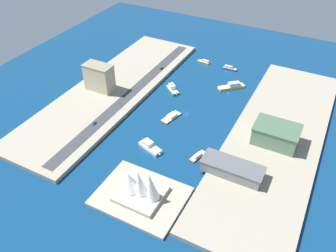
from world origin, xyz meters
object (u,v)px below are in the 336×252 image
at_px(ferry_yellow_fast, 232,86).
at_px(warehouse_low_gray, 232,169).
at_px(tugboat_red, 198,156).
at_px(ferry_green_doubledeck, 172,89).
at_px(patrol_launch_navy, 229,68).
at_px(water_taxi_orange, 204,62).
at_px(ferry_white_commuter, 150,147).
at_px(opera_landmark, 139,187).
at_px(suv_black, 162,68).
at_px(traffic_light_waterfront, 121,105).
at_px(office_block_beige, 99,77).
at_px(terminal_long_green, 276,134).
at_px(hatchback_blue, 94,123).
at_px(barge_flat_brown, 171,117).

bearing_deg(ferry_yellow_fast, warehouse_low_gray, 109.13).
bearing_deg(tugboat_red, ferry_green_doubledeck, -51.33).
bearing_deg(patrol_launch_navy, water_taxi_orange, -2.11).
bearing_deg(ferry_white_commuter, opera_landmark, 111.92).
relative_size(suv_black, opera_landmark, 0.14).
distance_m(ferry_green_doubledeck, opera_landmark, 135.85).
relative_size(patrol_launch_navy, ferry_green_doubledeck, 0.89).
xyz_separation_m(warehouse_low_gray, traffic_light_waterfront, (113.60, -29.26, -0.12)).
bearing_deg(ferry_yellow_fast, ferry_green_doubledeck, 32.72).
relative_size(office_block_beige, terminal_long_green, 0.79).
bearing_deg(warehouse_low_gray, patrol_launch_navy, -69.93).
height_order(ferry_white_commuter, ferry_green_doubledeck, ferry_green_doubledeck).
height_order(hatchback_blue, suv_black, suv_black).
xyz_separation_m(tugboat_red, suv_black, (87.62, -103.88, 3.23)).
relative_size(traffic_light_waterfront, opera_landmark, 0.21).
bearing_deg(suv_black, traffic_light_waterfront, 92.50).
bearing_deg(terminal_long_green, office_block_beige, -0.08).
bearing_deg(hatchback_blue, suv_black, -92.79).
bearing_deg(tugboat_red, barge_flat_brown, -40.90).
xyz_separation_m(patrol_launch_navy, terminal_long_green, (-73.30, 101.56, 9.61)).
relative_size(barge_flat_brown, suv_black, 4.99).
height_order(water_taxi_orange, hatchback_blue, hatchback_blue).
xyz_separation_m(patrol_launch_navy, office_block_beige, (96.07, 101.33, 14.91)).
height_order(office_block_beige, terminal_long_green, office_block_beige).
relative_size(water_taxi_orange, ferry_green_doubledeck, 0.85).
xyz_separation_m(water_taxi_orange, hatchback_blue, (37.82, 150.33, 3.02)).
bearing_deg(terminal_long_green, patrol_launch_navy, -54.18).
height_order(water_taxi_orange, ferry_green_doubledeck, ferry_green_doubledeck).
distance_m(ferry_white_commuter, ferry_green_doubledeck, 86.74).
distance_m(terminal_long_green, traffic_light_waterfront, 133.55).
height_order(patrol_launch_navy, ferry_green_doubledeck, ferry_green_doubledeck).
relative_size(water_taxi_orange, ferry_white_commuter, 0.68).
distance_m(terminal_long_green, suv_black, 149.77).
height_order(tugboat_red, terminal_long_green, terminal_long_green).
xyz_separation_m(office_block_beige, terminal_long_green, (-169.37, 0.23, -5.30)).
xyz_separation_m(tugboat_red, opera_landmark, (19.04, 54.12, 9.11)).
bearing_deg(ferry_yellow_fast, patrol_launch_navy, -66.95).
xyz_separation_m(barge_flat_brown, ferry_green_doubledeck, (19.10, -39.60, 1.10)).
distance_m(tugboat_red, suv_black, 135.94).
distance_m(patrol_launch_navy, suv_black, 73.46).
height_order(patrol_launch_navy, ferry_white_commuter, ferry_white_commuter).
relative_size(office_block_beige, traffic_light_waterfront, 4.26).
relative_size(water_taxi_orange, hatchback_blue, 3.13).
bearing_deg(traffic_light_waterfront, barge_flat_brown, -162.44).
distance_m(office_block_beige, opera_landmark, 139.88).
xyz_separation_m(ferry_white_commuter, warehouse_low_gray, (-66.93, -1.24, 5.76)).
bearing_deg(tugboat_red, terminal_long_green, -139.60).
distance_m(water_taxi_orange, traffic_light_waterfront, 125.22).
bearing_deg(barge_flat_brown, traffic_light_waterfront, 17.56).
height_order(suv_black, opera_landmark, opera_landmark).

